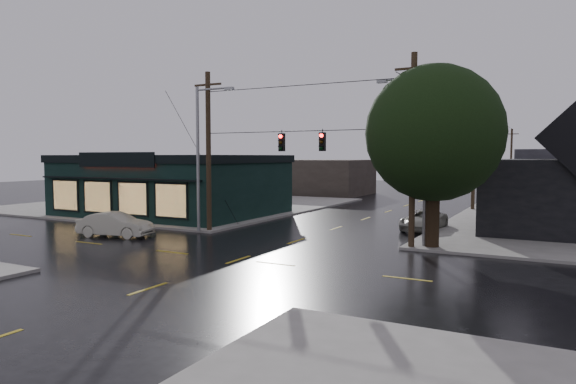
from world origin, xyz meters
The scene contains 15 objects.
ground_plane centered at (0.00, 0.00, 0.00)m, with size 160.00×160.00×0.00m, color black.
sidewalk_nw centered at (-20.00, 20.00, 0.07)m, with size 28.00×28.00×0.15m, color slate.
pizza_shop centered at (-15.00, 12.94, 2.56)m, with size 16.30×12.34×4.90m.
corner_tree centered at (7.47, 7.00, 6.03)m, with size 7.06×7.06×9.43m.
utility_pole_nw centered at (-6.50, 6.50, 0.00)m, with size 2.00×0.32×10.15m, color black, non-canonical shape.
utility_pole_ne centered at (6.50, 6.50, 0.00)m, with size 2.00×0.32×10.15m, color black, non-canonical shape.
utility_pole_far_a centered at (6.50, 28.00, 0.00)m, with size 2.00×0.32×9.65m, color black, non-canonical shape.
utility_pole_far_b centered at (6.50, 48.00, 0.00)m, with size 2.00×0.32×9.15m, color black, non-canonical shape.
utility_pole_far_c centered at (6.50, 68.00, 0.00)m, with size 2.00×0.32×9.15m, color black, non-canonical shape.
span_signal_assembly centered at (0.10, 6.50, 5.70)m, with size 13.00×0.48×1.23m.
streetlight_nw centered at (-6.80, 5.80, 0.00)m, with size 5.40×0.30×9.15m, color gray, non-canonical shape.
streetlight_ne centered at (7.00, 7.20, 0.00)m, with size 5.40×0.30×9.15m, color gray, non-canonical shape.
bg_building_west centered at (-14.00, 40.00, 2.20)m, with size 12.00×10.00×4.40m, color #302923.
sedan_cream centered at (-10.36, 2.28, 0.74)m, with size 1.57×4.51×1.49m, color #B3B19D.
suv_silver centered at (5.45, 13.78, 0.66)m, with size 2.21×4.78×1.33m, color #9D9D91.
Camera 1 is at (13.20, -19.97, 4.86)m, focal length 32.00 mm.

